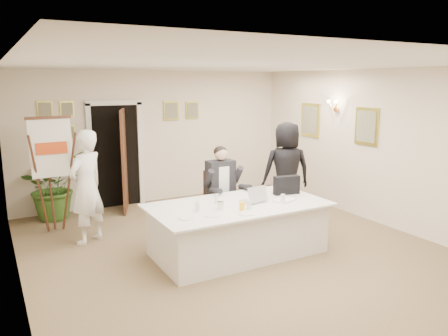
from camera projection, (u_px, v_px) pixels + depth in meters
floor at (239, 253)px, 6.66m from camera, size 7.00×7.00×0.00m
ceiling at (240, 65)px, 6.12m from camera, size 6.00×7.00×0.02m
wall_back at (156, 137)px, 9.40m from camera, size 6.00×0.10×2.80m
wall_left at (13, 186)px, 4.97m from camera, size 0.10×7.00×2.80m
wall_right at (383, 148)px, 7.81m from camera, size 0.10×7.00×2.80m
doorway at (119, 158)px, 8.89m from camera, size 1.14×0.86×2.20m
pictures_back_wall at (119, 117)px, 8.90m from camera, size 3.40×0.06×0.80m
pictures_right_wall at (336, 123)px, 8.76m from camera, size 0.06×2.20×0.80m
wall_sconce at (334, 106)px, 8.66m from camera, size 0.20×0.30×0.24m
conference_table at (238, 228)px, 6.58m from camera, size 2.65×1.41×0.78m
seated_man at (222, 189)px, 7.50m from camera, size 0.74×0.77×1.51m
flip_chart at (53, 181)px, 7.43m from camera, size 0.69×0.45×1.97m
standing_man at (87, 187)px, 6.93m from camera, size 0.80×0.74×1.83m
standing_woman at (286, 171)px, 8.18m from camera, size 1.05×0.87×1.85m
potted_palm at (53, 186)px, 8.25m from camera, size 1.50×1.49×1.26m
laptop at (253, 192)px, 6.62m from camera, size 0.40×0.41×0.28m
laptop_bag at (287, 185)px, 7.04m from camera, size 0.44×0.19×0.30m
paper_stack at (284, 200)px, 6.64m from camera, size 0.36×0.29×0.03m
plate_left at (186, 218)px, 5.81m from camera, size 0.25×0.25×0.01m
plate_mid at (212, 215)px, 5.92m from camera, size 0.23×0.23×0.01m
plate_near at (246, 213)px, 6.01m from camera, size 0.28×0.28×0.01m
glass_a at (198, 206)px, 6.13m from camera, size 0.08×0.08×0.14m
glass_b at (249, 205)px, 6.21m from camera, size 0.07×0.07×0.14m
glass_c at (283, 199)px, 6.52m from camera, size 0.08×0.08×0.14m
glass_d at (217, 199)px, 6.53m from camera, size 0.08×0.08×0.14m
oj_glass at (242, 207)px, 6.13m from camera, size 0.09×0.09×0.13m
steel_jug at (220, 205)px, 6.22m from camera, size 0.11×0.11×0.11m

